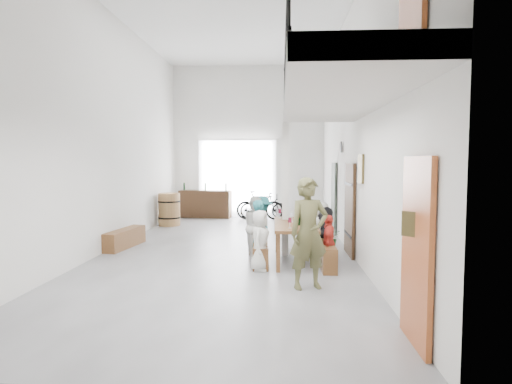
# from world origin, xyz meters

# --- Properties ---
(floor) EXTENTS (12.00, 12.00, 0.00)m
(floor) POSITION_xyz_m (0.00, 0.00, 0.00)
(floor) COLOR slate
(floor) RESTS_ON ground
(room_walls) EXTENTS (12.00, 12.00, 12.00)m
(room_walls) POSITION_xyz_m (0.00, 0.00, 3.55)
(room_walls) COLOR white
(room_walls) RESTS_ON ground
(gateway_portal) EXTENTS (2.80, 0.08, 2.80)m
(gateway_portal) POSITION_xyz_m (-0.40, 5.94, 1.40)
(gateway_portal) COLOR white
(gateway_portal) RESTS_ON ground
(right_wall_decor) EXTENTS (0.07, 8.28, 5.07)m
(right_wall_decor) POSITION_xyz_m (2.70, -1.87, 1.74)
(right_wall_decor) COLOR #AA4C23
(right_wall_decor) RESTS_ON ground
(balcony) EXTENTS (1.52, 5.62, 4.00)m
(balcony) POSITION_xyz_m (1.98, -3.13, 2.96)
(balcony) COLOR silver
(balcony) RESTS_ON ground
(tasting_table) EXTENTS (0.86, 2.04, 0.79)m
(tasting_table) POSITION_xyz_m (1.49, -1.01, 0.71)
(tasting_table) COLOR brown
(tasting_table) RESTS_ON ground
(bench_inner) EXTENTS (0.39, 1.86, 0.42)m
(bench_inner) POSITION_xyz_m (0.78, -0.96, 0.21)
(bench_inner) COLOR brown
(bench_inner) RESTS_ON ground
(bench_wall) EXTENTS (0.29, 2.02, 0.47)m
(bench_wall) POSITION_xyz_m (2.08, -1.07, 0.23)
(bench_wall) COLOR brown
(bench_wall) RESTS_ON ground
(tableware) EXTENTS (0.53, 1.51, 0.35)m
(tableware) POSITION_xyz_m (1.51, -0.84, 0.93)
(tableware) COLOR black
(tableware) RESTS_ON tasting_table
(side_bench) EXTENTS (0.54, 1.57, 0.43)m
(side_bench) POSITION_xyz_m (-2.50, 0.19, 0.22)
(side_bench) COLOR brown
(side_bench) RESTS_ON ground
(oak_barrel) EXTENTS (0.70, 0.70, 1.03)m
(oak_barrel) POSITION_xyz_m (-2.34, 3.68, 0.51)
(oak_barrel) COLOR olive
(oak_barrel) RESTS_ON ground
(serving_counter) EXTENTS (1.90, 0.69, 0.98)m
(serving_counter) POSITION_xyz_m (-1.54, 5.65, 0.49)
(serving_counter) COLOR #362513
(serving_counter) RESTS_ON ground
(counter_bottles) EXTENTS (1.61, 0.23, 0.28)m
(counter_bottles) POSITION_xyz_m (-1.54, 5.65, 1.12)
(counter_bottles) COLOR black
(counter_bottles) RESTS_ON serving_counter
(guest_left_a) EXTENTS (0.47, 0.62, 1.14)m
(guest_left_a) POSITION_xyz_m (0.82, -1.77, 0.57)
(guest_left_a) COLOR white
(guest_left_a) RESTS_ON ground
(guest_left_b) EXTENTS (0.35, 0.49, 1.27)m
(guest_left_b) POSITION_xyz_m (0.79, -1.19, 0.64)
(guest_left_b) COLOR #24727A
(guest_left_b) RESTS_ON ground
(guest_left_c) EXTENTS (0.65, 0.74, 1.29)m
(guest_left_c) POSITION_xyz_m (0.66, -0.52, 0.65)
(guest_left_c) COLOR white
(guest_left_c) RESTS_ON ground
(guest_left_d) EXTENTS (0.57, 0.87, 1.26)m
(guest_left_d) POSITION_xyz_m (0.78, -0.08, 0.63)
(guest_left_d) COLOR #24727A
(guest_left_d) RESTS_ON ground
(guest_right_a) EXTENTS (0.37, 0.64, 1.03)m
(guest_right_a) POSITION_xyz_m (2.11, -1.55, 0.52)
(guest_right_a) COLOR red
(guest_right_a) RESTS_ON ground
(guest_right_b) EXTENTS (0.43, 1.06, 1.11)m
(guest_right_b) POSITION_xyz_m (2.12, -0.82, 0.55)
(guest_right_b) COLOR black
(guest_right_b) RESTS_ON ground
(guest_right_c) EXTENTS (0.50, 0.64, 1.15)m
(guest_right_c) POSITION_xyz_m (2.11, -0.26, 0.58)
(guest_right_c) COLOR white
(guest_right_c) RESTS_ON ground
(host_standing) EXTENTS (0.76, 0.62, 1.79)m
(host_standing) POSITION_xyz_m (1.65, -2.84, 0.89)
(host_standing) COLOR brown
(host_standing) RESTS_ON ground
(potted_plant) EXTENTS (0.41, 0.38, 0.39)m
(potted_plant) POSITION_xyz_m (2.45, 0.63, 0.19)
(potted_plant) COLOR #144A1A
(potted_plant) RESTS_ON ground
(bicycle_near) EXTENTS (1.70, 0.62, 0.89)m
(bicycle_near) POSITION_xyz_m (0.61, 5.39, 0.44)
(bicycle_near) COLOR black
(bicycle_near) RESTS_ON ground
(bicycle_far) EXTENTS (1.68, 0.53, 1.00)m
(bicycle_far) POSITION_xyz_m (0.48, 5.19, 0.50)
(bicycle_far) COLOR black
(bicycle_far) RESTS_ON ground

